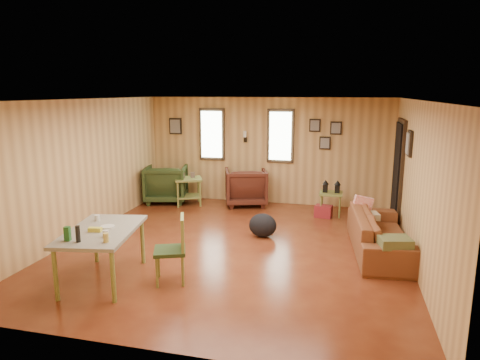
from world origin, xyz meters
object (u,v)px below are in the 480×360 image
object	(u,v)px
recliner_green	(166,182)
dining_table	(101,234)
side_table	(331,191)
end_table	(188,186)
sofa	(382,227)
recliner_brown	(246,185)

from	to	relation	value
recliner_green	dining_table	world-z (taller)	recliner_green
side_table	dining_table	xyz separation A→B (m)	(-2.88, -3.94, 0.15)
recliner_green	end_table	xyz separation A→B (m)	(0.58, -0.11, -0.05)
sofa	end_table	world-z (taller)	sofa
dining_table	sofa	bearing A→B (deg)	18.16
recliner_green	side_table	bearing A→B (deg)	162.48
sofa	recliner_brown	xyz separation A→B (m)	(-2.75, 2.34, 0.04)
sofa	side_table	xyz separation A→B (m)	(-0.86, 1.94, 0.09)
side_table	dining_table	world-z (taller)	dining_table
recliner_green	dining_table	size ratio (longest dim) A/B	0.61
recliner_brown	end_table	distance (m)	1.30
recliner_brown	recliner_green	world-z (taller)	recliner_green
sofa	dining_table	world-z (taller)	dining_table
sofa	end_table	xyz separation A→B (m)	(-4.02, 2.04, 0.00)
sofa	recliner_green	xyz separation A→B (m)	(-4.60, 2.15, 0.05)
recliner_green	recliner_brown	bearing A→B (deg)	171.37
side_table	dining_table	size ratio (longest dim) A/B	0.48
sofa	recliner_green	distance (m)	5.08
recliner_green	dining_table	xyz separation A→B (m)	(0.87, -4.15, 0.19)
recliner_brown	recliner_green	size ratio (longest dim) A/B	0.97
sofa	recliner_green	bearing A→B (deg)	59.74
recliner_brown	side_table	distance (m)	1.94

